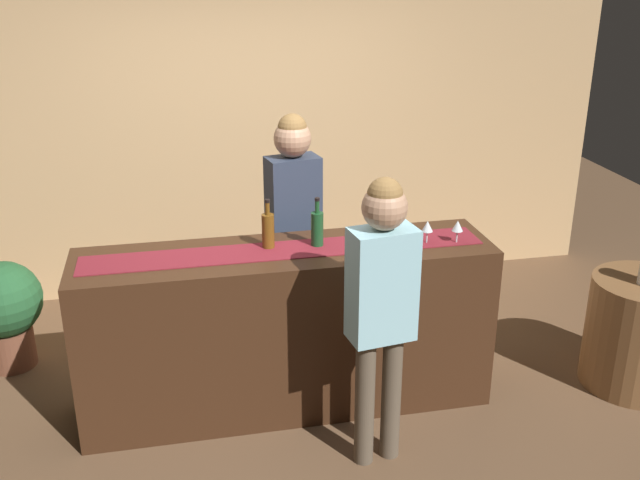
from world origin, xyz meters
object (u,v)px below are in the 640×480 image
Objects in this scene: customer_sipping at (382,295)px; wine_bottle_amber at (268,230)px; wine_glass_near_customer at (458,227)px; round_side_table at (639,333)px; wine_bottle_green at (317,228)px; potted_plant_tall at (4,308)px; bartender at (293,212)px; wine_glass_mid_counter at (427,227)px.

wine_bottle_amber is at bearing 116.19° from customer_sipping.
wine_glass_near_customer is at bearing 33.16° from customer_sipping.
customer_sipping is 2.03m from round_side_table.
wine_bottle_green is (0.29, -0.03, 0.00)m from wine_bottle_amber.
potted_plant_tall is at bearing 155.74° from wine_bottle_amber.
wine_bottle_amber reaches higher than round_side_table.
wine_bottle_amber is at bearing 172.49° from round_side_table.
round_side_table is (1.25, -0.16, -0.78)m from wine_glass_near_customer.
potted_plant_tall is (-2.00, 0.80, -0.72)m from wine_bottle_green.
wine_bottle_amber is at bearing 54.07° from bartender.
wine_glass_near_customer is 0.19× the size of round_side_table.
round_side_table is 0.97× the size of potted_plant_tall.
wine_bottle_green reaches higher than potted_plant_tall.
wine_bottle_amber is at bearing 174.37° from wine_bottle_green.
wine_bottle_amber is 1.13m from wine_glass_near_customer.
wine_bottle_amber reaches higher than wine_glass_near_customer.
wine_glass_near_customer is 0.08× the size of bartender.
potted_plant_tall is at bearing -18.33° from bartender.
wine_bottle_amber is 0.41× the size of round_side_table.
wine_glass_mid_counter is 0.19× the size of round_side_table.
wine_glass_near_customer is 1.48m from round_side_table.
customer_sipping reaches higher than wine_glass_mid_counter.
wine_glass_mid_counter is 0.95m from bartender.
bartender reaches higher than customer_sipping.
wine_glass_mid_counter is 0.19× the size of potted_plant_tall.
customer_sipping is at bearing 90.46° from bartender.
wine_bottle_amber is at bearing 172.44° from wine_glass_mid_counter.
bartender is (-0.70, 0.64, -0.07)m from wine_glass_mid_counter.
customer_sipping reaches higher than wine_bottle_amber.
wine_bottle_amber is 0.29m from wine_bottle_green.
bartender is at bearing 95.09° from wine_bottle_green.
wine_glass_near_customer is at bearing 172.84° from round_side_table.
wine_glass_near_customer is 0.85m from customer_sipping.
wine_glass_near_customer is 1.11m from bartender.
wine_glass_near_customer and wine_glass_mid_counter have the same top height.
wine_bottle_amber is 0.18× the size of customer_sipping.
wine_bottle_green is at bearing 172.23° from round_side_table.
wine_bottle_amber is at bearing 172.11° from wine_glass_near_customer.
customer_sipping is at bearing -55.53° from wine_bottle_amber.
wine_glass_mid_counter is at bearing -18.65° from potted_plant_tall.
wine_glass_mid_counter is 0.08× the size of bartender.
bartender is 2.34× the size of round_side_table.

